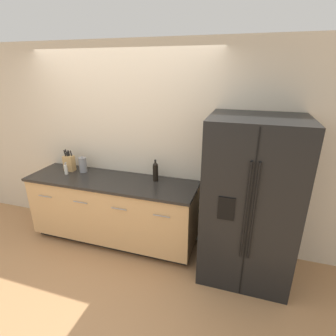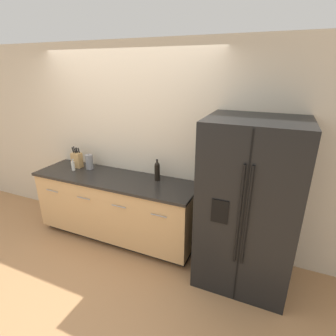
% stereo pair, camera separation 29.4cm
% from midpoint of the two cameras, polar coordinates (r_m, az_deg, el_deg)
% --- Properties ---
extents(ground_plane, '(14.00, 14.00, 0.00)m').
position_cam_midpoint_polar(ground_plane, '(3.35, -20.92, -23.42)').
color(ground_plane, '#B27F51').
extents(wall_back, '(10.00, 0.05, 2.60)m').
position_cam_midpoint_polar(wall_back, '(3.62, -11.43, 4.98)').
color(wall_back, beige).
rests_on(wall_back, ground_plane).
extents(counter_unit, '(2.26, 0.64, 0.92)m').
position_cam_midpoint_polar(counter_unit, '(3.71, -14.05, -8.88)').
color(counter_unit, black).
rests_on(counter_unit, ground_plane).
extents(refrigerator, '(0.96, 0.81, 1.84)m').
position_cam_midpoint_polar(refrigerator, '(2.95, 14.62, -7.16)').
color(refrigerator, black).
rests_on(refrigerator, ground_plane).
extents(knife_block, '(0.14, 0.10, 0.31)m').
position_cam_midpoint_polar(knife_block, '(3.95, -22.72, 1.00)').
color(knife_block, tan).
rests_on(knife_block, counter_unit).
extents(wine_bottle, '(0.07, 0.07, 0.28)m').
position_cam_midpoint_polar(wine_bottle, '(3.33, -5.27, -0.75)').
color(wine_bottle, black).
rests_on(wine_bottle, counter_unit).
extents(soap_dispenser, '(0.05, 0.05, 0.17)m').
position_cam_midpoint_polar(soap_dispenser, '(3.86, -23.41, -0.32)').
color(soap_dispenser, silver).
rests_on(soap_dispenser, counter_unit).
extents(steel_canister, '(0.11, 0.11, 0.22)m').
position_cam_midpoint_polar(steel_canister, '(3.84, -20.17, 0.64)').
color(steel_canister, gray).
rests_on(steel_canister, counter_unit).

